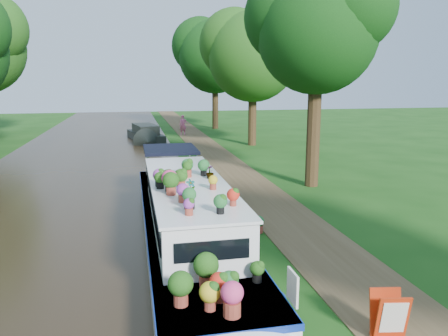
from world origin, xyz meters
The scene contains 11 objects.
ground centered at (0.00, 0.00, 0.00)m, with size 100.00×100.00×0.00m, color #154210.
canal_water centered at (-6.00, 0.00, 0.01)m, with size 10.00×100.00×0.02m, color black.
towpath centered at (1.20, 0.00, 0.01)m, with size 2.20×100.00×0.03m, color #4E3D24.
plant_boat centered at (-2.25, -3.13, 0.85)m, with size 2.29×13.52×2.29m.
tree_near_overhang centered at (3.79, 3.06, 6.60)m, with size 5.52×5.28×8.99m.
tree_near_mid centered at (4.48, 15.08, 6.44)m, with size 6.90×6.60×9.40m.
tree_near_far centered at (3.98, 26.09, 7.05)m, with size 7.59×7.26×10.30m.
second_boat centered at (-2.65, 18.77, 0.49)m, with size 2.74×6.45×1.20m.
sandwich_board centered at (0.58, -7.89, 0.42)m, with size 0.57×0.52×0.87m.
pedestrian_pink centered at (0.50, 21.83, 0.83)m, with size 0.58×0.38×1.60m, color #C55187.
verge_plant centered at (0.05, 4.76, 0.19)m, with size 0.34×0.30×0.38m, color #1E641E.
Camera 1 is at (-3.58, -13.95, 4.42)m, focal length 35.00 mm.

